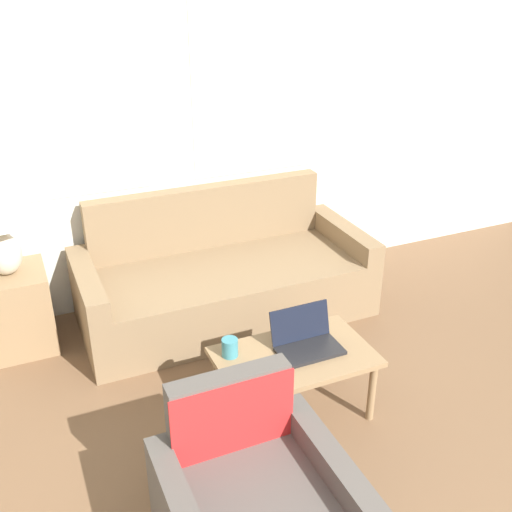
{
  "coord_description": "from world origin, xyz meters",
  "views": [
    {
      "loc": [
        -1.19,
        -0.28,
        2.34
      ],
      "look_at": [
        0.1,
        2.68,
        0.75
      ],
      "focal_mm": 42.0,
      "sensor_mm": 36.0,
      "label": 1
    }
  ],
  "objects_px": {
    "coffee_table": "(294,362)",
    "cup_navy": "(230,348)",
    "couch": "(223,280)",
    "laptop": "(306,340)"
  },
  "relations": [
    {
      "from": "laptop",
      "to": "cup_navy",
      "type": "bearing_deg",
      "value": 166.19
    },
    {
      "from": "couch",
      "to": "cup_navy",
      "type": "xyz_separation_m",
      "value": [
        -0.36,
        -1.08,
        0.2
      ]
    },
    {
      "from": "coffee_table",
      "to": "cup_navy",
      "type": "relative_size",
      "value": 8.26
    },
    {
      "from": "couch",
      "to": "coffee_table",
      "type": "xyz_separation_m",
      "value": [
        -0.04,
        -1.22,
        0.1
      ]
    },
    {
      "from": "coffee_table",
      "to": "cup_navy",
      "type": "height_order",
      "value": "cup_navy"
    },
    {
      "from": "laptop",
      "to": "cup_navy",
      "type": "relative_size",
      "value": 3.43
    },
    {
      "from": "couch",
      "to": "cup_navy",
      "type": "height_order",
      "value": "couch"
    },
    {
      "from": "coffee_table",
      "to": "cup_navy",
      "type": "xyz_separation_m",
      "value": [
        -0.33,
        0.14,
        0.1
      ]
    },
    {
      "from": "laptop",
      "to": "couch",
      "type": "bearing_deg",
      "value": 92.41
    },
    {
      "from": "couch",
      "to": "cup_navy",
      "type": "distance_m",
      "value": 1.16
    }
  ]
}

